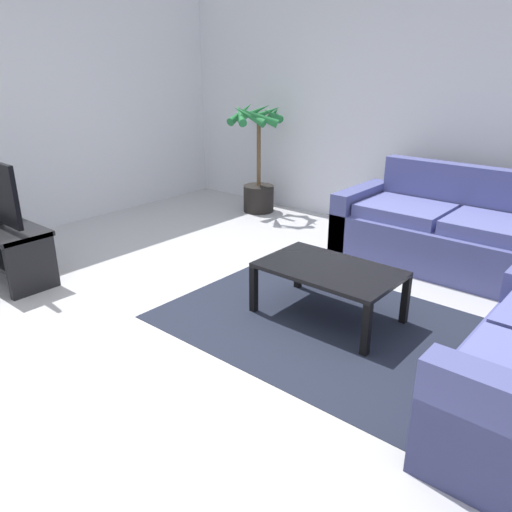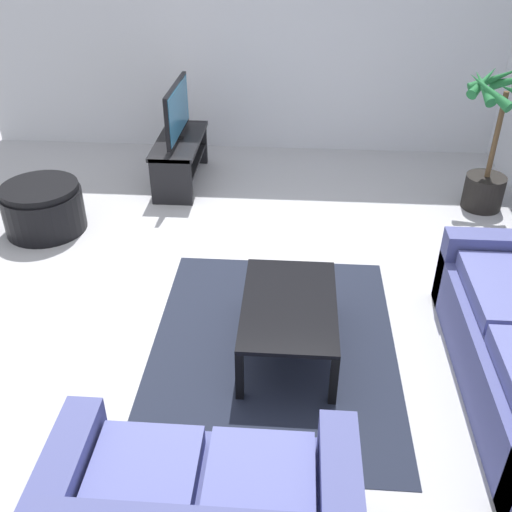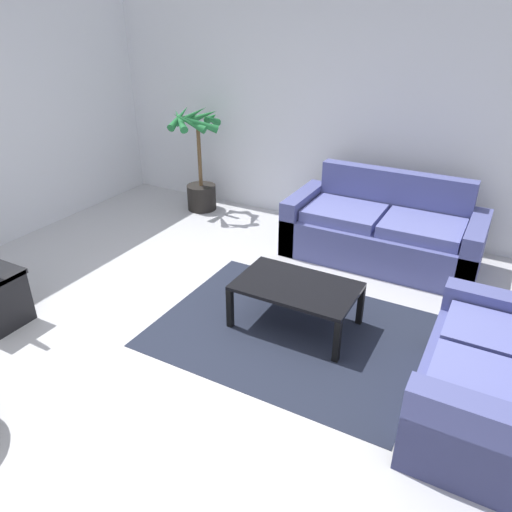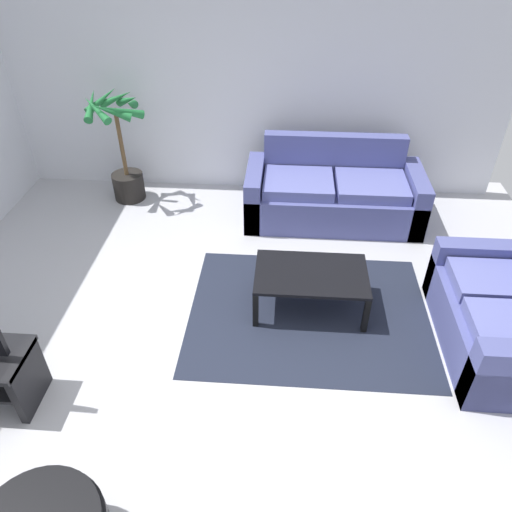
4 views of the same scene
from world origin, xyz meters
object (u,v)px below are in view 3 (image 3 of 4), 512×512
at_px(couch_loveseat, 499,385).
at_px(potted_palm, 199,166).
at_px(coffee_table, 296,290).
at_px(couch_main, 382,233).

height_order(couch_loveseat, potted_palm, potted_palm).
bearing_deg(coffee_table, couch_loveseat, -12.82).
relative_size(couch_loveseat, potted_palm, 1.05).
xyz_separation_m(couch_loveseat, coffee_table, (-1.60, 0.37, 0.06)).
xyz_separation_m(coffee_table, potted_palm, (-2.26, 1.85, 0.25)).
bearing_deg(potted_palm, coffee_table, -39.40).
relative_size(couch_main, coffee_table, 1.99).
xyz_separation_m(couch_main, potted_palm, (-2.55, 0.26, 0.30)).
relative_size(couch_loveseat, coffee_table, 1.40).
relative_size(couch_main, potted_palm, 1.49).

